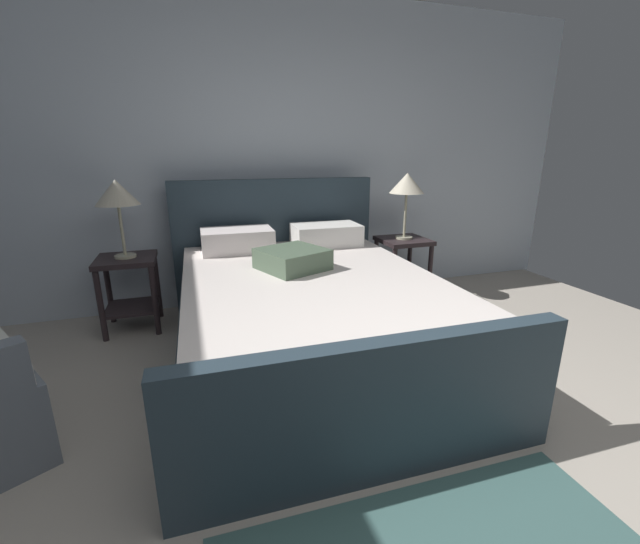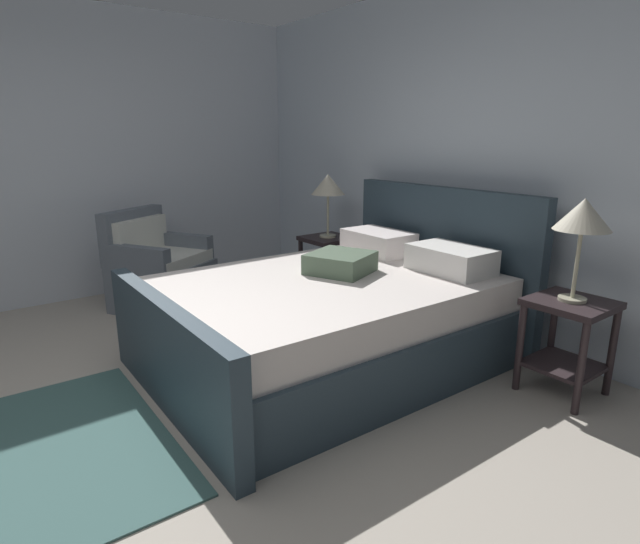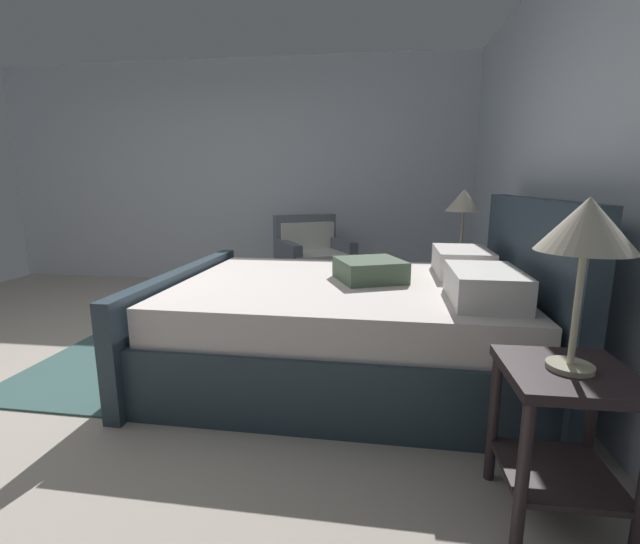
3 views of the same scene
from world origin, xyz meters
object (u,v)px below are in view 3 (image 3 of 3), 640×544
Objects in this scene: table_lamp_left at (464,202)px; table_lamp_right at (587,229)px; nightstand_left at (459,278)px; bed at (353,322)px; nightstand_right at (563,419)px; armchair at (313,266)px.

table_lamp_right is at bearing -1.19° from table_lamp_left.
nightstand_left is at bearing -90.00° from table_lamp_left.
bed is 3.91× the size of table_lamp_right.
nightstand_right is at bearing 34.65° from bed.
bed reaches higher than armchair.
nightstand_left is 0.60× the size of armchair.
nightstand_right is at bearing 23.95° from armchair.
table_lamp_left reaches higher than bed.
bed is 1.48m from nightstand_right.
nightstand_left is 0.69m from table_lamp_left.
nightstand_right is at bearing -1.19° from table_lamp_left.
table_lamp_left is (-1.22, 0.89, 0.75)m from bed.
nightstand_right is at bearing -1.19° from nightstand_left.
bed is at bearing -36.20° from nightstand_left.
table_lamp_right is at bearing 23.95° from armchair.
table_lamp_left is (-2.43, 0.05, -0.01)m from table_lamp_right.
table_lamp_right is at bearing -1.19° from nightstand_left.
armchair is at bearing -115.90° from nightstand_left.
armchair is at bearing -156.05° from table_lamp_right.
bed reaches higher than nightstand_left.
table_lamp_left reaches higher than armchair.
bed is 1.68m from table_lamp_left.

